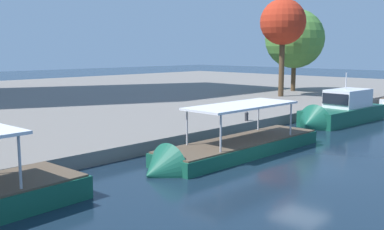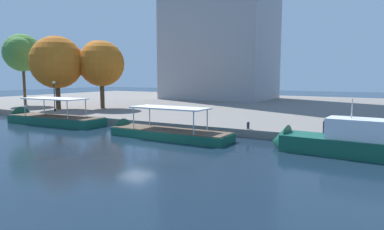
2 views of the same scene
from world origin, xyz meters
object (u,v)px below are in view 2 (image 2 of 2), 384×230
at_px(mooring_bollard_1, 248,125).
at_px(lamp_post, 54,91).
at_px(tree_1, 23,52).
at_px(tree_2, 58,63).
at_px(motor_yacht_3, 338,143).
at_px(tour_boat_1, 49,120).
at_px(tree_0, 99,61).
at_px(tour_boat_2, 160,134).

relative_size(mooring_bollard_1, lamp_post, 0.16).
bearing_deg(tree_1, lamp_post, -18.15).
bearing_deg(lamp_post, tree_2, 129.68).
bearing_deg(motor_yacht_3, tree_2, -7.80).
distance_m(mooring_bollard_1, tree_2, 31.42).
bearing_deg(tour_boat_1, tree_2, -48.78).
distance_m(tour_boat_1, tree_0, 13.82).
relative_size(tour_boat_1, mooring_bollard_1, 20.54).
height_order(motor_yacht_3, tree_0, tree_0).
bearing_deg(lamp_post, tour_boat_2, -15.08).
distance_m(motor_yacht_3, lamp_post, 36.99).
bearing_deg(tour_boat_2, motor_yacht_3, -176.12).
distance_m(mooring_bollard_1, lamp_post, 28.72).
relative_size(lamp_post, tree_1, 0.36).
xyz_separation_m(lamp_post, tree_1, (-12.53, 4.11, 5.88)).
bearing_deg(tree_2, tree_0, 43.70).
distance_m(tour_boat_1, tour_boat_2, 16.46).
distance_m(motor_yacht_3, mooring_bollard_1, 8.60).
distance_m(tour_boat_1, mooring_bollard_1, 23.58).
relative_size(motor_yacht_3, lamp_post, 2.41).
xyz_separation_m(motor_yacht_3, mooring_bollard_1, (-7.98, 3.19, 0.33)).
xyz_separation_m(tour_boat_1, lamp_post, (-5.22, 5.04, 3.08)).
relative_size(tour_boat_1, tour_boat_2, 1.08).
bearing_deg(tour_boat_2, mooring_bollard_1, -149.07).
bearing_deg(tree_2, tour_boat_2, -19.12).
relative_size(tree_0, tree_2, 0.96).
relative_size(tour_boat_2, tree_1, 1.10).
xyz_separation_m(tour_boat_1, motor_yacht_3, (31.33, 0.04, 0.41)).
height_order(lamp_post, tree_2, tree_2).
bearing_deg(motor_yacht_3, lamp_post, -4.78).
xyz_separation_m(tour_boat_1, mooring_bollard_1, (23.35, 3.24, 0.74)).
xyz_separation_m(tour_boat_1, tour_boat_2, (16.44, -0.80, -0.12)).
distance_m(tree_1, tree_2, 10.92).
relative_size(tour_boat_1, lamp_post, 3.32).
height_order(lamp_post, tree_0, tree_0).
bearing_deg(motor_yacht_3, tour_boat_2, 6.23).
bearing_deg(mooring_bollard_1, tour_boat_1, -172.11).
relative_size(mooring_bollard_1, tree_0, 0.07).
bearing_deg(tour_boat_2, tour_boat_1, -2.12).
xyz_separation_m(motor_yacht_3, tree_0, (-34.35, 11.32, 6.86)).
height_order(motor_yacht_3, lamp_post, lamp_post).
bearing_deg(tree_2, tour_boat_1, -45.86).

